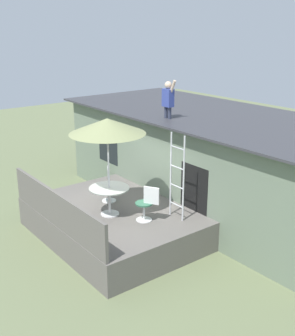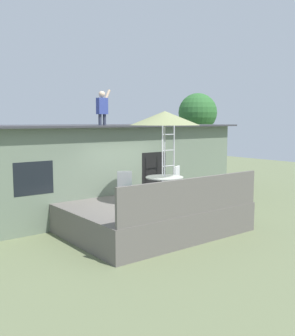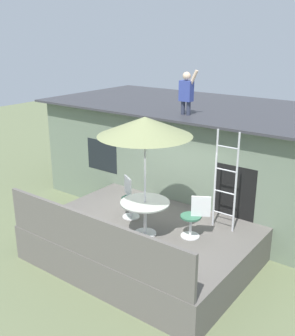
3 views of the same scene
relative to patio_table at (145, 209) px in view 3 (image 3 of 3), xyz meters
The scene contains 10 objects.
ground_plane 1.43m from the patio_table, 128.05° to the left, with size 40.00×40.00×0.00m, color #66704C.
house 3.90m from the patio_table, 93.35° to the left, with size 10.50×4.50×2.94m.
deck 1.05m from the patio_table, 128.05° to the left, with size 4.66×3.48×0.80m, color #605B56.
deck_railing 1.42m from the patio_table, 99.25° to the right, with size 4.56×0.08×0.90m, color #605B56.
patio_table is the anchor object (origin of this frame).
patio_umbrella 1.76m from the patio_table, 135.00° to the left, with size 1.90×1.90×2.54m.
step_ladder 1.80m from the patio_table, 45.87° to the left, with size 0.52×0.04×2.20m.
person_figure 3.26m from the patio_table, 102.29° to the left, with size 0.47×0.20×1.11m.
patio_chair_left 0.98m from the patio_table, 148.49° to the left, with size 0.57×0.45×0.92m.
patio_chair_right 1.04m from the patio_table, 30.43° to the left, with size 0.58×0.44×0.92m.
Camera 3 is at (4.87, -6.41, 4.89)m, focal length 42.93 mm.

